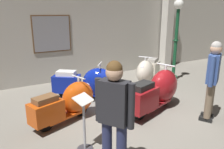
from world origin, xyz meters
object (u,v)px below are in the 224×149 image
scooter_2 (158,90)px  info_stanchion (84,128)px  visitor_1 (213,76)px  scooter_3 (147,71)px  scooter_0 (69,102)px  visitor_0 (114,113)px  scooter_1 (89,83)px  lamppost (176,34)px

scooter_2 → info_stanchion: bearing=179.2°
visitor_1 → info_stanchion: visitor_1 is taller
scooter_2 → scooter_3: scooter_2 is taller
scooter_0 → scooter_2: bearing=-32.7°
scooter_3 → visitor_0: visitor_0 is taller
scooter_0 → scooter_3: (3.14, 1.20, 0.01)m
visitor_1 → info_stanchion: 2.94m
scooter_0 → visitor_0: size_ratio=0.94×
scooter_1 → info_stanchion: bearing=-78.3°
scooter_3 → lamppost: bearing=136.2°
scooter_1 → visitor_0: 3.07m
scooter_2 → lamppost: lamppost is taller
scooter_1 → scooter_0: bearing=-96.5°
scooter_0 → scooter_2: 2.13m
scooter_1 → scooter_2: scooter_2 is taller
scooter_0 → info_stanchion: size_ratio=1.61×
scooter_2 → lamppost: (2.11, 1.56, 1.14)m
visitor_0 → scooter_1: bearing=40.1°
scooter_1 → visitor_1: (1.83, -2.40, 0.55)m
scooter_2 → scooter_0: bearing=148.4°
lamppost → info_stanchion: size_ratio=2.72×
lamppost → scooter_3: bearing=170.8°
lamppost → info_stanchion: bearing=-152.9°
scooter_2 → info_stanchion: scooter_2 is taller
scooter_1 → info_stanchion: scooter_1 is taller
visitor_0 → visitor_1: size_ratio=0.99×
visitor_0 → visitor_1: bearing=-22.4°
scooter_0 → info_stanchion: (-0.15, -1.19, -0.02)m
lamppost → info_stanchion: lamppost is taller
scooter_3 → lamppost: 1.59m
scooter_0 → scooter_3: 3.36m
scooter_3 → visitor_1: visitor_1 is taller
scooter_3 → visitor_0: bearing=10.6°
visitor_0 → visitor_1: (2.74, 0.48, 0.01)m
scooter_1 → scooter_3: (2.27, 0.31, -0.02)m
visitor_1 → scooter_2: bearing=4.1°
scooter_3 → info_stanchion: 4.07m
info_stanchion → scooter_3: bearing=35.9°
scooter_0 → scooter_2: (2.07, -0.53, 0.06)m
scooter_2 → scooter_3: (1.07, 1.73, -0.05)m
scooter_1 → lamppost: (3.30, 0.14, 1.17)m
info_stanchion → scooter_2: bearing=16.6°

